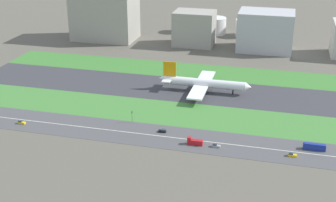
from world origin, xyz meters
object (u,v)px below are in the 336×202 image
airliner (202,83)px  car_4 (163,131)px  car_3 (21,122)px  bus_0 (314,147)px  truck_0 (195,142)px  traffic_light (132,116)px  fuel_tank_centre (215,26)px  hangar_building (194,28)px  car_2 (292,155)px  office_tower (266,31)px  fuel_tank_west (185,25)px  terminal_building (105,12)px  fuel_tank_east (247,28)px  car_1 (216,146)px

airliner → car_4: size_ratio=14.77×
car_3 → bus_0: bearing=-176.6°
truck_0 → bus_0: (62.34, 10.00, 0.15)m
truck_0 → traffic_light: traffic_light is taller
truck_0 → car_4: (-20.55, 10.00, -0.75)m
fuel_tank_centre → car_4: bearing=-88.5°
bus_0 → hangar_building: 208.94m
truck_0 → car_2: size_ratio=1.91×
office_tower → fuel_tank_centre: (-51.53, 45.00, -8.99)m
car_4 → office_tower: office_tower is taller
airliner → fuel_tank_west: airliner is taller
car_4 → fuel_tank_centre: size_ratio=0.21×
car_3 → car_2: (155.49, 0.00, 0.00)m
terminal_building → fuel_tank_east: terminal_building is taller
terminal_building → hangar_building: size_ratio=1.62×
airliner → fuel_tank_centre: size_ratio=3.06×
car_1 → traffic_light: bearing=-18.7°
fuel_tank_west → fuel_tank_east: (62.95, 0.00, 0.81)m
car_2 → terminal_building: 262.87m
car_3 → fuel_tank_west: bearing=-101.0°
car_1 → fuel_tank_west: 247.18m
hangar_building → fuel_tank_west: 49.53m
fuel_tank_west → fuel_tank_centre: (31.66, 0.00, 0.99)m
bus_0 → office_tower: bearing=101.6°
airliner → hangar_building: size_ratio=1.78×
truck_0 → bus_0: truck_0 is taller
car_2 → fuel_tank_east: (-46.40, 237.00, 7.26)m
terminal_building → fuel_tank_centre: 111.15m
fuel_tank_west → bus_0: bearing=-62.0°
bus_0 → terminal_building: terminal_building is taller
car_4 → fuel_tank_centre: (-6.09, 227.00, 7.43)m
airliner → traffic_light: size_ratio=9.03×
car_1 → truck_0: bearing=0.0°
truck_0 → fuel_tank_centre: fuel_tank_centre is taller
fuel_tank_west → fuel_tank_centre: 31.68m
fuel_tank_centre → hangar_building: bearing=-105.8°
car_2 → hangar_building: hangar_building is taller
airliner → fuel_tank_east: bearing=84.6°
truck_0 → bus_0: 63.14m
car_3 → car_1: same height
truck_0 → airliner: bearing=-82.5°
car_4 → traffic_light: 22.65m
bus_0 → fuel_tank_centre: size_ratio=0.55×
terminal_building → office_tower: (151.64, 0.00, -8.55)m
airliner → car_2: size_ratio=14.77×
car_2 → hangar_building: bearing=-64.8°
airliner → car_2: bearing=-51.8°
car_4 → terminal_building: bearing=120.3°
hangar_building → fuel_tank_west: (-18.96, 45.00, -8.31)m
airliner → bus_0: 99.63m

